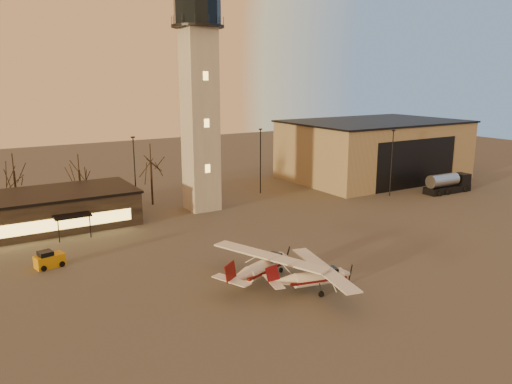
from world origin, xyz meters
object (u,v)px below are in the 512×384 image
at_px(cessna_front, 320,280).
at_px(control_tower, 199,89).
at_px(service_cart, 49,261).
at_px(terminal, 27,213).
at_px(cessna_rear, 266,269).
at_px(fuel_truck, 447,185).
at_px(hangar, 374,149).

bearing_deg(cessna_front, control_tower, 96.40).
bearing_deg(service_cart, terminal, 78.62).
xyz_separation_m(terminal, cessna_rear, (16.12, -27.62, -1.03)).
bearing_deg(service_cart, control_tower, 17.09).
bearing_deg(fuel_truck, service_cart, -176.96).
distance_m(terminal, cessna_rear, 32.00).
height_order(control_tower, fuel_truck, control_tower).
relative_size(terminal, fuel_truck, 3.01).
relative_size(cessna_front, cessna_rear, 0.90).
distance_m(fuel_truck, service_cart, 59.38).
relative_size(cessna_rear, service_cart, 4.08).
xyz_separation_m(control_tower, service_cart, (-21.94, -12.01, -15.69)).
distance_m(cessna_front, service_cart, 25.94).
bearing_deg(service_cart, fuel_truck, -10.71).
bearing_deg(hangar, terminal, -178.03).
relative_size(cessna_rear, fuel_truck, 1.38).
bearing_deg(control_tower, fuel_truck, -16.50).
xyz_separation_m(hangar, fuel_truck, (1.43, -15.07, -3.93)).
xyz_separation_m(cessna_rear, fuel_truck, (43.30, 14.55, 0.10)).
xyz_separation_m(cessna_front, cessna_rear, (-2.71, 4.26, 0.13)).
bearing_deg(hangar, control_tower, -173.69).
relative_size(terminal, cessna_front, 2.41).
distance_m(cessna_front, fuel_truck, 44.73).
bearing_deg(control_tower, cessna_front, -96.03).
bearing_deg(control_tower, terminal, 174.85).
xyz_separation_m(hangar, service_cart, (-57.94, -15.99, -4.52)).
relative_size(hangar, cessna_front, 2.91).
height_order(fuel_truck, service_cart, fuel_truck).
height_order(terminal, service_cart, terminal).
relative_size(cessna_front, service_cart, 3.69).
bearing_deg(fuel_truck, terminal, 169.75).
relative_size(control_tower, cessna_front, 3.10).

